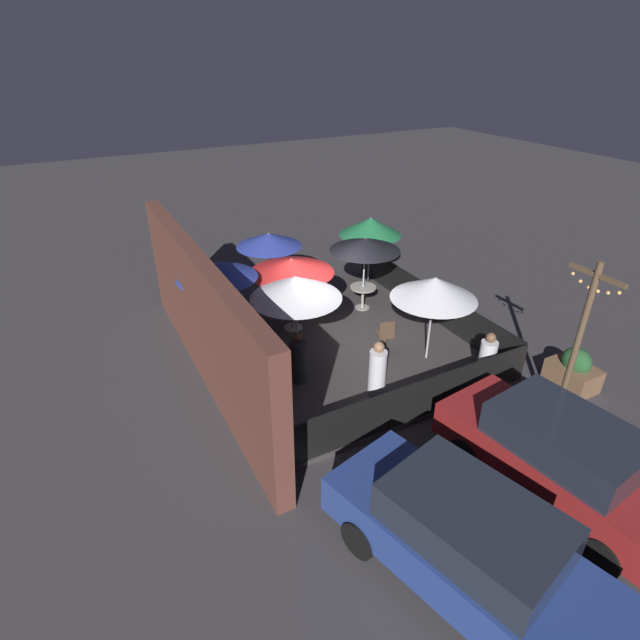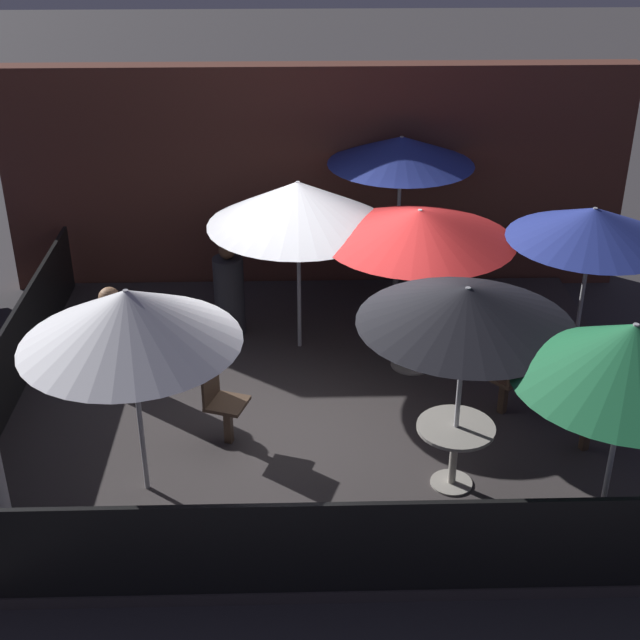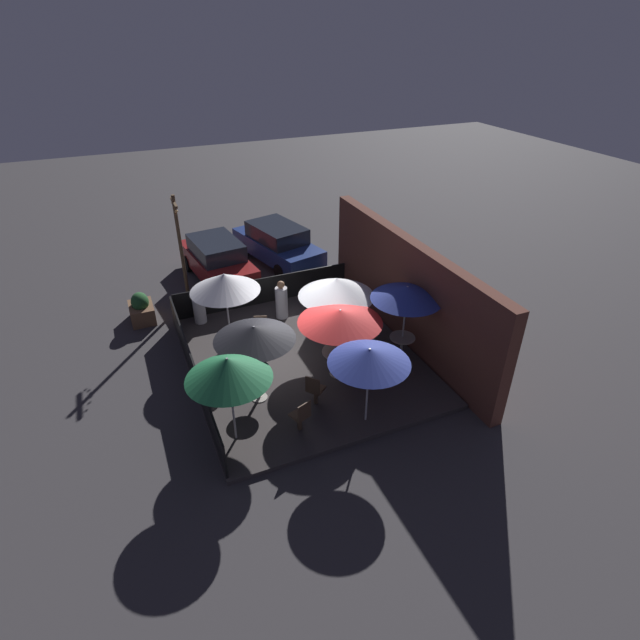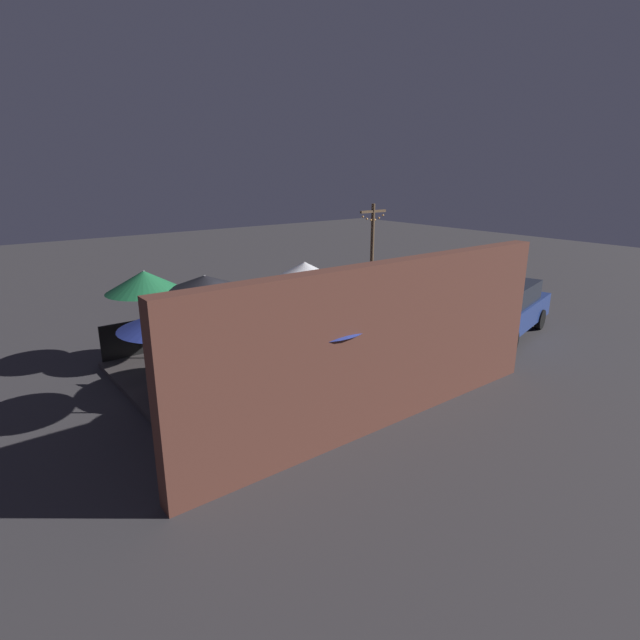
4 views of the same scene
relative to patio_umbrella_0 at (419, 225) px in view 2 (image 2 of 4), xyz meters
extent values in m
plane|color=#383538|center=(-1.12, -0.67, -2.00)|extent=(60.00, 60.00, 0.00)
cube|color=#383333|center=(-1.12, -0.67, -1.94)|extent=(7.32, 6.37, 0.12)
cube|color=brown|center=(-1.12, 2.75, -0.37)|extent=(8.92, 0.36, 3.27)
cube|color=black|center=(-1.12, -3.80, -1.41)|extent=(7.12, 0.05, 0.95)
cube|color=black|center=(-4.74, -0.67, -1.41)|extent=(0.05, 6.17, 0.95)
cylinder|color=#B2B2B7|center=(0.00, 0.00, -0.85)|extent=(0.05, 0.05, 2.07)
cone|color=red|center=(0.00, 0.00, 0.00)|extent=(2.27, 2.27, 0.37)
cylinder|color=#B2B2B7|center=(0.13, -2.36, -0.77)|extent=(0.05, 0.05, 2.22)
cone|color=black|center=(0.13, -2.36, 0.15)|extent=(2.03, 2.03, 0.37)
cylinder|color=#B2B2B7|center=(0.00, 2.01, -0.71)|extent=(0.05, 0.05, 2.35)
cone|color=#283893|center=(0.00, 2.01, 0.27)|extent=(2.00, 2.00, 0.38)
cylinder|color=#B2B2B7|center=(-1.40, 0.54, -0.76)|extent=(0.05, 0.05, 2.24)
cone|color=silver|center=(-1.40, 0.54, 0.08)|extent=(2.23, 2.23, 0.55)
cylinder|color=#B2B2B7|center=(-2.96, -2.35, -0.77)|extent=(0.05, 0.05, 2.23)
cone|color=silver|center=(-2.96, -2.35, 0.07)|extent=(2.07, 2.07, 0.54)
cylinder|color=#B2B2B7|center=(1.32, -3.31, -0.72)|extent=(0.05, 0.05, 2.33)
cone|color=#1E6B3D|center=(1.32, -3.31, 0.18)|extent=(1.94, 1.94, 0.54)
cylinder|color=#B2B2B7|center=(1.96, -0.18, -0.81)|extent=(0.05, 0.05, 2.14)
cone|color=#283893|center=(1.96, -0.18, 0.06)|extent=(1.95, 1.95, 0.39)
cylinder|color=#9E998E|center=(0.00, 0.00, -1.87)|extent=(0.52, 0.52, 0.02)
cylinder|color=#9E998E|center=(0.00, 0.00, -1.51)|extent=(0.08, 0.08, 0.74)
cylinder|color=#9E998E|center=(0.00, 0.00, -1.13)|extent=(0.95, 0.95, 0.04)
cylinder|color=#9E998E|center=(0.13, -2.36, -1.87)|extent=(0.43, 0.43, 0.02)
cylinder|color=#9E998E|center=(0.13, -2.36, -1.55)|extent=(0.08, 0.08, 0.67)
cylinder|color=#9E998E|center=(0.13, -2.36, -1.20)|extent=(0.78, 0.78, 0.04)
cylinder|color=#9E998E|center=(0.00, 2.01, -1.87)|extent=(0.40, 0.40, 0.02)
cylinder|color=#9E998E|center=(0.00, 2.01, -1.54)|extent=(0.08, 0.08, 0.68)
cylinder|color=#9E998E|center=(0.00, 2.01, -1.19)|extent=(0.74, 0.74, 0.04)
cube|color=#4C3828|center=(0.91, -1.08, -1.65)|extent=(0.11, 0.11, 0.46)
cube|color=#4C3828|center=(0.91, -1.08, -1.40)|extent=(0.56, 0.56, 0.04)
cube|color=#4C3828|center=(1.03, -1.22, -1.16)|extent=(0.32, 0.28, 0.44)
cube|color=#4C3828|center=(1.64, -1.81, -1.66)|extent=(0.10, 0.10, 0.44)
cube|color=#4C3828|center=(1.64, -1.81, -1.42)|extent=(0.51, 0.51, 0.04)
cube|color=#4C3828|center=(1.81, -1.75, -1.18)|extent=(0.17, 0.39, 0.44)
cube|color=#4C3828|center=(-2.18, -1.57, -1.65)|extent=(0.10, 0.10, 0.47)
cube|color=#4C3828|center=(-2.18, -1.57, -1.39)|extent=(0.51, 0.51, 0.04)
cube|color=#4C3828|center=(-2.35, -1.51, -1.15)|extent=(0.16, 0.39, 0.44)
cylinder|color=silver|center=(-3.56, -0.43, -1.34)|extent=(0.41, 0.41, 1.08)
sphere|color=#9E704C|center=(-3.56, -0.43, -0.68)|extent=(0.25, 0.25, 0.25)
cylinder|color=#333338|center=(-2.31, 0.94, -1.35)|extent=(0.47, 0.47, 1.07)
sphere|color=brown|center=(-2.31, 0.94, -0.70)|extent=(0.22, 0.22, 0.22)
camera|label=1|loc=(-11.12, 5.01, 5.11)|focal=28.00mm
camera|label=2|loc=(-1.41, -9.57, 3.83)|focal=50.00mm
camera|label=3|loc=(10.10, -4.89, 6.70)|focal=28.00mm
camera|label=4|loc=(5.35, 9.09, 2.85)|focal=28.00mm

